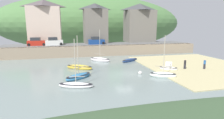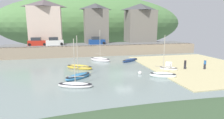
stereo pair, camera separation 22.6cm
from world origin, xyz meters
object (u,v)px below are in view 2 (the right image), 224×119
at_px(dinghy_open_wooden, 168,68).
at_px(mooring_buoy, 140,73).
at_px(sailboat_nearest_shore, 79,67).
at_px(parked_car_by_wall, 54,42).
at_px(sailboat_tall_mast, 100,59).
at_px(person_on_slipway, 185,64).
at_px(waterfront_building_right, 140,23).
at_px(rowboat_small_beached, 130,60).
at_px(waterfront_building_centre, 96,23).
at_px(person_near_water, 205,64).
at_px(fishing_boat_green, 75,85).
at_px(motorboat_with_cabin, 78,76).
at_px(parked_car_end_of_row, 97,41).
at_px(waterfront_building_left, 45,22).
at_px(parked_car_near_slipway, 37,42).
at_px(sailboat_white_hull, 163,75).

xyz_separation_m(dinghy_open_wooden, mooring_buoy, (-5.34, -1.16, -0.20)).
bearing_deg(sailboat_nearest_shore, parked_car_by_wall, 139.25).
bearing_deg(sailboat_tall_mast, person_on_slipway, 1.76).
xyz_separation_m(sailboat_tall_mast, sailboat_nearest_shore, (-4.42, -5.79, -0.04)).
height_order(waterfront_building_right, rowboat_small_beached, waterfront_building_right).
bearing_deg(person_on_slipway, mooring_buoy, -173.57).
distance_m(waterfront_building_centre, person_near_water, 30.19).
height_order(rowboat_small_beached, person_near_water, person_near_water).
distance_m(fishing_boat_green, parked_car_by_wall, 25.54).
xyz_separation_m(motorboat_with_cabin, parked_car_end_of_row, (5.65, 21.61, 2.91)).
distance_m(motorboat_with_cabin, sailboat_tall_mast, 12.22).
bearing_deg(mooring_buoy, parked_car_by_wall, 122.63).
distance_m(sailboat_tall_mast, parked_car_by_wall, 14.41).
xyz_separation_m(dinghy_open_wooden, parked_car_end_of_row, (-8.68, 20.28, 2.83)).
relative_size(parked_car_end_of_row, person_on_slipway, 2.60).
height_order(person_on_slipway, mooring_buoy, person_on_slipway).
height_order(parked_car_end_of_row, person_on_slipway, parked_car_end_of_row).
bearing_deg(sailboat_tall_mast, person_near_water, 5.87).
xyz_separation_m(waterfront_building_left, parked_car_near_slipway, (-1.61, -4.50, -4.87)).
bearing_deg(parked_car_near_slipway, sailboat_white_hull, -48.43).
relative_size(fishing_boat_green, mooring_buoy, 10.06).
height_order(dinghy_open_wooden, parked_car_near_slipway, parked_car_near_slipway).
distance_m(waterfront_building_right, motorboat_with_cabin, 33.31).
bearing_deg(parked_car_near_slipway, parked_car_end_of_row, 1.09).
relative_size(motorboat_with_cabin, sailboat_tall_mast, 0.92).
xyz_separation_m(waterfront_building_right, sailboat_white_hull, (-7.72, -28.12, -7.65)).
relative_size(parked_car_by_wall, mooring_buoy, 7.47).
xyz_separation_m(sailboat_white_hull, mooring_buoy, (-2.50, 2.18, -0.14)).
distance_m(rowboat_small_beached, parked_car_by_wall, 19.73).
distance_m(dinghy_open_wooden, sailboat_nearest_shore, 14.50).
bearing_deg(waterfront_building_centre, sailboat_white_hull, -79.12).
bearing_deg(sailboat_nearest_shore, fishing_boat_green, -64.12).
distance_m(waterfront_building_right, mooring_buoy, 28.95).
height_order(parked_car_near_slipway, mooring_buoy, parked_car_near_slipway).
height_order(dinghy_open_wooden, person_near_water, person_near_water).
relative_size(sailboat_nearest_shore, parked_car_near_slipway, 1.10).
bearing_deg(person_on_slipway, waterfront_building_left, 134.05).
bearing_deg(rowboat_small_beached, sailboat_tall_mast, 133.24).
xyz_separation_m(waterfront_building_left, parked_car_end_of_row, (12.71, -4.50, -4.87)).
height_order(sailboat_tall_mast, person_on_slipway, sailboat_tall_mast).
bearing_deg(parked_car_near_slipway, waterfront_building_right, 10.26).
xyz_separation_m(rowboat_small_beached, parked_car_by_wall, (-15.43, 11.92, 2.99)).
bearing_deg(parked_car_end_of_row, waterfront_building_left, 156.35).
bearing_deg(person_near_water, sailboat_nearest_shore, 165.47).
xyz_separation_m(waterfront_building_centre, motorboat_with_cabin, (-6.09, -26.11, -7.51)).
distance_m(motorboat_with_cabin, mooring_buoy, 8.99).
xyz_separation_m(sailboat_tall_mast, mooring_buoy, (4.15, -11.06, -0.15)).
relative_size(waterfront_building_centre, sailboat_tall_mast, 1.64).
bearing_deg(person_on_slipway, rowboat_small_beached, 126.83).
bearing_deg(mooring_buoy, waterfront_building_left, 121.75).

